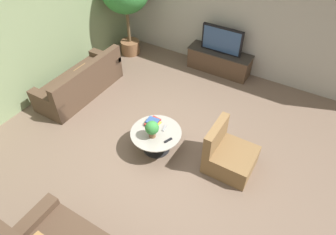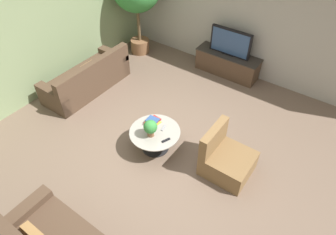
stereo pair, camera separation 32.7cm
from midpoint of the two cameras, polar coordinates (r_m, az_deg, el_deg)
The scene contains 12 objects.
ground_plane at distance 5.75m, azimuth 0.54°, elevation -5.71°, with size 24.00×24.00×0.00m, color brown.
back_wall_stone at distance 7.31m, azimuth 16.32°, elevation 18.58°, with size 7.40×0.12×3.00m, color #A39E93.
side_wall_left at distance 6.97m, azimuth -21.78°, elevation 16.05°, with size 0.12×7.40×3.00m, color gray.
media_console at distance 7.65m, azimuth 12.44°, elevation 9.99°, with size 1.57×0.50×0.55m.
television at distance 7.37m, azimuth 13.10°, elevation 13.73°, with size 1.01×0.13×0.63m.
coffee_table at distance 5.53m, azimuth -0.79°, elevation -3.69°, with size 0.93×0.93×0.43m.
couch_by_wall at distance 7.14m, azimuth -13.79°, elevation 7.11°, with size 0.84×2.07×0.84m.
armchair_wicker at distance 5.34m, azimuth 12.65°, elevation -7.81°, with size 0.80×0.76×0.86m.
potted_plant_tabletop at distance 5.23m, azimuth -1.58°, elevation -1.96°, with size 0.25×0.25×0.34m.
book_stack at distance 5.57m, azimuth -1.26°, elevation -0.76°, with size 0.26×0.30×0.08m.
remote_black at distance 5.27m, azimuth 1.40°, elevation -4.40°, with size 0.04×0.16×0.02m, color black.
remote_silver at distance 5.49m, azimuth 0.88°, elevation -2.02°, with size 0.04×0.16×0.02m, color gray.
Camera 2 is at (2.31, -3.05, 4.31)m, focal length 32.00 mm.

